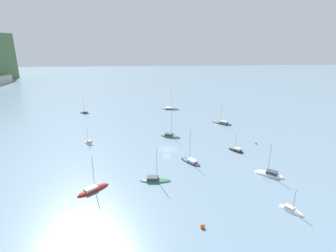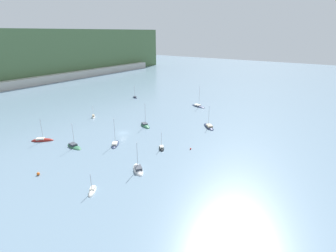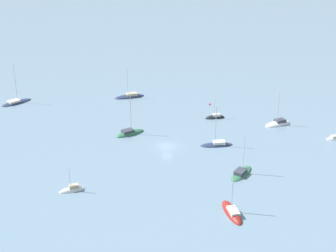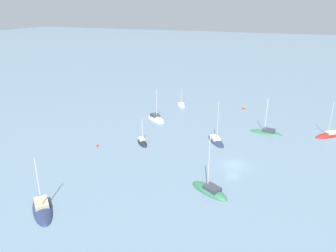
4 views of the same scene
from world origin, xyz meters
TOP-DOWN VIEW (x-y plane):
  - ground_plane at (0.00, 0.00)m, footprint 600.00×600.00m
  - sailboat_0 at (-3.23, -20.80)m, footprint 5.11×4.62m
  - sailboat_1 at (-18.79, -23.93)m, footprint 6.48×7.30m
  - sailboat_2 at (-9.81, -5.69)m, footprint 7.41×6.05m
  - sailboat_3 at (-22.26, 18.42)m, footprint 6.74×7.30m
  - sailboat_4 at (50.38, -5.69)m, footprint 5.62×9.48m
  - sailboat_5 at (10.94, -2.08)m, footprint 5.97×7.78m
  - sailboat_6 at (-19.10, 4.50)m, footprint 3.47×7.82m
  - sailboat_7 at (24.76, -24.44)m, footprint 8.11×8.27m
  - sailboat_8 at (-33.20, -21.61)m, footprint 4.97×4.12m
  - sailboat_9 at (46.13, 34.73)m, footprint 3.65×5.48m
  - sailboat_10 at (6.74, 25.06)m, footprint 4.33×4.53m
  - mooring_buoy_0 at (1.78, -29.16)m, footprint 0.53×0.53m
  - mooring_buoy_1 at (-36.40, -3.29)m, footprint 0.85×0.85m

SIDE VIEW (x-z plane):
  - ground_plane at x=0.00m, z-range 0.00..0.00m
  - sailboat_8 at x=-33.20m, z-range -2.81..2.96m
  - sailboat_3 at x=-22.26m, z-range -4.47..4.63m
  - sailboat_0 at x=-3.23m, z-range -3.17..3.35m
  - sailboat_4 at x=50.38m, z-range -5.74..5.94m
  - sailboat_1 at x=-18.79m, z-range -4.56..4.77m
  - sailboat_5 at x=10.94m, z-range -5.22..5.43m
  - sailboat_7 at x=24.76m, z-range -4.73..4.95m
  - sailboat_10 at x=6.74m, z-range -2.88..3.11m
  - sailboat_2 at x=-9.81m, z-range -4.85..5.10m
  - sailboat_9 at x=46.13m, z-range -3.79..4.05m
  - sailboat_6 at x=-19.10m, z-range -4.44..4.71m
  - mooring_buoy_0 at x=1.78m, z-range 0.00..0.53m
  - mooring_buoy_1 at x=-36.40m, z-range 0.00..0.85m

